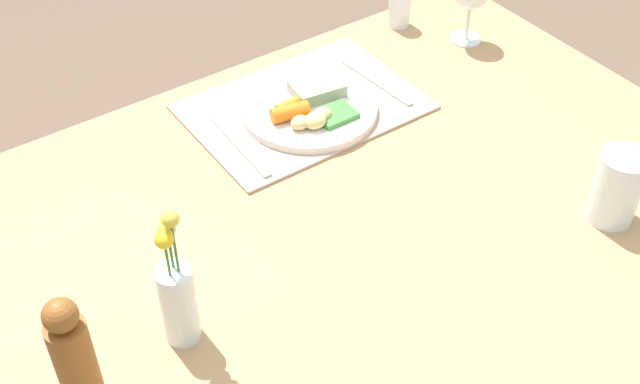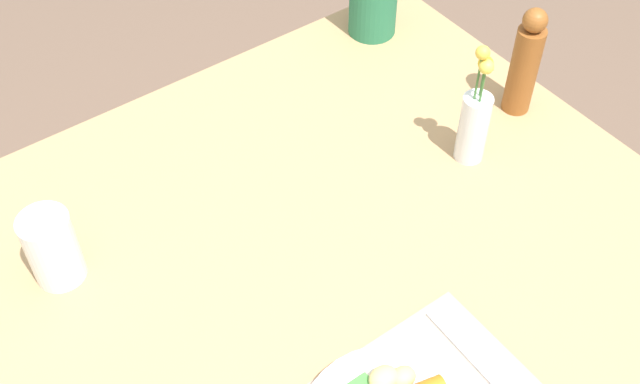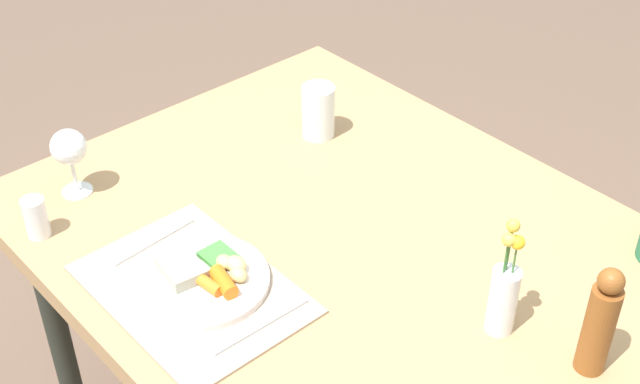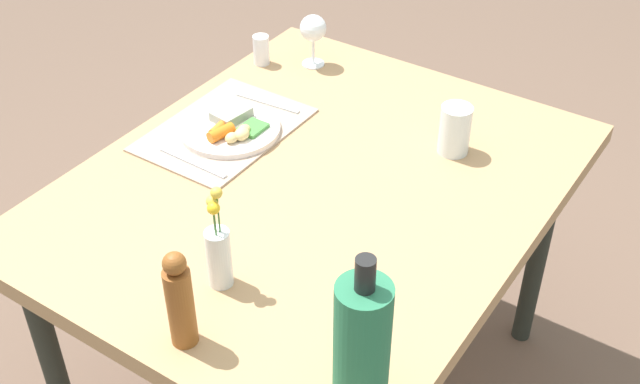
# 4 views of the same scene
# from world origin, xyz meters

# --- Properties ---
(dining_table) EXTENTS (1.24, 1.01, 0.75)m
(dining_table) POSITION_xyz_m (0.00, 0.00, 0.68)
(dining_table) COLOR tan
(dining_table) RESTS_ON ground_plane
(placemat) EXTENTS (0.42, 0.29, 0.01)m
(placemat) POSITION_xyz_m (-0.05, -0.31, 0.75)
(placemat) COLOR tan
(placemat) RESTS_ON dining_table
(dinner_plate) EXTENTS (0.25, 0.25, 0.04)m
(dinner_plate) POSITION_xyz_m (-0.05, -0.29, 0.77)
(dinner_plate) COLOR white
(dinner_plate) RESTS_ON placemat
(fork) EXTENTS (0.03, 0.19, 0.00)m
(fork) POSITION_xyz_m (-0.21, -0.29, 0.76)
(fork) COLOR silver
(fork) RESTS_ON placemat
(knife) EXTENTS (0.02, 0.20, 0.00)m
(knife) POSITION_xyz_m (0.11, -0.28, 0.76)
(knife) COLOR silver
(knife) RESTS_ON placemat
(pepper_mill) EXTENTS (0.05, 0.05, 0.21)m
(pepper_mill) POSITION_xyz_m (0.54, 0.08, 0.85)
(pepper_mill) COLOR brown
(pepper_mill) RESTS_ON dining_table
(salt_shaker) EXTENTS (0.05, 0.05, 0.09)m
(salt_shaker) POSITION_xyz_m (-0.38, -0.44, 0.79)
(salt_shaker) COLOR white
(salt_shaker) RESTS_ON dining_table
(wine_glass) EXTENTS (0.07, 0.07, 0.15)m
(wine_glass) POSITION_xyz_m (-0.46, -0.31, 0.86)
(wine_glass) COLOR white
(wine_glass) RESTS_ON dining_table
(flower_vase) EXTENTS (0.05, 0.05, 0.23)m
(flower_vase) POSITION_xyz_m (0.38, 0.03, 0.83)
(flower_vase) COLOR silver
(flower_vase) RESTS_ON dining_table
(water_tumbler) EXTENTS (0.08, 0.08, 0.12)m
(water_tumbler) POSITION_xyz_m (-0.29, 0.21, 0.80)
(water_tumbler) COLOR silver
(water_tumbler) RESTS_ON dining_table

